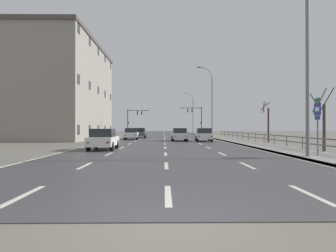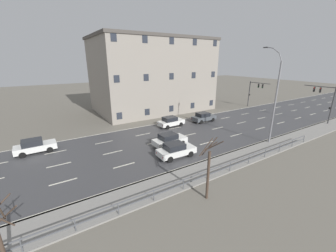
{
  "view_description": "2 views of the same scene",
  "coord_description": "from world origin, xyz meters",
  "px_view_note": "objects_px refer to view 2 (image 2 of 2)",
  "views": [
    {
      "loc": [
        -0.1,
        -5.04,
        1.68
      ],
      "look_at": [
        0.88,
        65.98,
        1.98
      ],
      "focal_mm": 30.89,
      "sensor_mm": 36.0,
      "label": 1
    },
    {
      "loc": [
        21.12,
        17.61,
        9.87
      ],
      "look_at": [
        0.0,
        30.89,
        1.88
      ],
      "focal_mm": 22.1,
      "sensor_mm": 36.0,
      "label": 2
    }
  ],
  "objects_px": {
    "car_far_left": "(169,140)",
    "car_far_right": "(171,122)",
    "traffic_signal_right": "(325,98)",
    "street_lamp_midground": "(274,99)",
    "car_near_right": "(204,117)",
    "traffic_signal_left": "(254,90)",
    "brick_building": "(153,75)",
    "car_distant": "(176,150)",
    "car_mid_centre": "(35,146)"
  },
  "relations": [
    {
      "from": "car_far_left",
      "to": "car_distant",
      "type": "height_order",
      "value": "same"
    },
    {
      "from": "car_distant",
      "to": "brick_building",
      "type": "height_order",
      "value": "brick_building"
    },
    {
      "from": "traffic_signal_left",
      "to": "car_far_left",
      "type": "distance_m",
      "value": 28.46
    },
    {
      "from": "brick_building",
      "to": "street_lamp_midground",
      "type": "bearing_deg",
      "value": 7.36
    },
    {
      "from": "traffic_signal_left",
      "to": "brick_building",
      "type": "relative_size",
      "value": 0.25
    },
    {
      "from": "brick_building",
      "to": "car_far_right",
      "type": "bearing_deg",
      "value": -16.11
    },
    {
      "from": "car_far_right",
      "to": "car_mid_centre",
      "type": "relative_size",
      "value": 1.01
    },
    {
      "from": "traffic_signal_right",
      "to": "brick_building",
      "type": "relative_size",
      "value": 0.27
    },
    {
      "from": "street_lamp_midground",
      "to": "car_near_right",
      "type": "xyz_separation_m",
      "value": [
        -11.32,
        -0.59,
        -4.76
      ]
    },
    {
      "from": "street_lamp_midground",
      "to": "car_near_right",
      "type": "relative_size",
      "value": 2.77
    },
    {
      "from": "traffic_signal_right",
      "to": "car_near_right",
      "type": "xyz_separation_m",
      "value": [
        -10.66,
        -15.95,
        -3.33
      ]
    },
    {
      "from": "traffic_signal_right",
      "to": "car_far_left",
      "type": "relative_size",
      "value": 1.46
    },
    {
      "from": "street_lamp_midground",
      "to": "traffic_signal_left",
      "type": "distance_m",
      "value": 21.47
    },
    {
      "from": "traffic_signal_left",
      "to": "car_near_right",
      "type": "relative_size",
      "value": 1.35
    },
    {
      "from": "traffic_signal_right",
      "to": "car_far_left",
      "type": "height_order",
      "value": "traffic_signal_right"
    },
    {
      "from": "street_lamp_midground",
      "to": "traffic_signal_right",
      "type": "height_order",
      "value": "street_lamp_midground"
    },
    {
      "from": "car_far_right",
      "to": "brick_building",
      "type": "bearing_deg",
      "value": 161.15
    },
    {
      "from": "traffic_signal_right",
      "to": "car_distant",
      "type": "relative_size",
      "value": 1.45
    },
    {
      "from": "traffic_signal_left",
      "to": "street_lamp_midground",
      "type": "bearing_deg",
      "value": -48.55
    },
    {
      "from": "car_distant",
      "to": "brick_building",
      "type": "bearing_deg",
      "value": 159.76
    },
    {
      "from": "car_far_left",
      "to": "car_mid_centre",
      "type": "relative_size",
      "value": 1.0
    },
    {
      "from": "car_far_left",
      "to": "car_near_right",
      "type": "xyz_separation_m",
      "value": [
        -5.64,
        10.38,
        0.0
      ]
    },
    {
      "from": "street_lamp_midground",
      "to": "traffic_signal_left",
      "type": "height_order",
      "value": "street_lamp_midground"
    },
    {
      "from": "traffic_signal_left",
      "to": "car_distant",
      "type": "height_order",
      "value": "traffic_signal_left"
    },
    {
      "from": "street_lamp_midground",
      "to": "car_near_right",
      "type": "distance_m",
      "value": 12.29
    },
    {
      "from": "traffic_signal_left",
      "to": "brick_building",
      "type": "xyz_separation_m",
      "value": [
        -10.13,
        -19.18,
        3.2
      ]
    },
    {
      "from": "car_near_right",
      "to": "brick_building",
      "type": "relative_size",
      "value": 0.18
    },
    {
      "from": "car_far_left",
      "to": "brick_building",
      "type": "relative_size",
      "value": 0.18
    },
    {
      "from": "car_far_left",
      "to": "brick_building",
      "type": "distance_m",
      "value": 21.13
    },
    {
      "from": "street_lamp_midground",
      "to": "brick_building",
      "type": "relative_size",
      "value": 0.5
    },
    {
      "from": "brick_building",
      "to": "car_near_right",
      "type": "bearing_deg",
      "value": 11.12
    },
    {
      "from": "traffic_signal_right",
      "to": "car_far_right",
      "type": "xyz_separation_m",
      "value": [
        -11.33,
        -22.06,
        -3.33
      ]
    },
    {
      "from": "traffic_signal_left",
      "to": "car_mid_centre",
      "type": "height_order",
      "value": "traffic_signal_left"
    },
    {
      "from": "traffic_signal_right",
      "to": "car_distant",
      "type": "distance_m",
      "value": 27.61
    },
    {
      "from": "car_mid_centre",
      "to": "brick_building",
      "type": "xyz_separation_m",
      "value": [
        -12.26,
        21.47,
        6.22
      ]
    },
    {
      "from": "car_far_left",
      "to": "car_far_right",
      "type": "bearing_deg",
      "value": 144.69
    },
    {
      "from": "car_distant",
      "to": "traffic_signal_left",
      "type": "bearing_deg",
      "value": 114.09
    },
    {
      "from": "car_distant",
      "to": "brick_building",
      "type": "xyz_separation_m",
      "value": [
        -21.43,
        8.81,
        6.22
      ]
    },
    {
      "from": "traffic_signal_left",
      "to": "car_distant",
      "type": "relative_size",
      "value": 1.33
    },
    {
      "from": "traffic_signal_right",
      "to": "car_far_right",
      "type": "distance_m",
      "value": 25.02
    },
    {
      "from": "car_far_left",
      "to": "car_near_right",
      "type": "distance_m",
      "value": 11.81
    },
    {
      "from": "car_far_right",
      "to": "car_far_left",
      "type": "distance_m",
      "value": 7.62
    },
    {
      "from": "car_far_left",
      "to": "car_near_right",
      "type": "relative_size",
      "value": 1.01
    },
    {
      "from": "car_mid_centre",
      "to": "brick_building",
      "type": "height_order",
      "value": "brick_building"
    },
    {
      "from": "street_lamp_midground",
      "to": "car_far_left",
      "type": "height_order",
      "value": "street_lamp_midground"
    },
    {
      "from": "street_lamp_midground",
      "to": "brick_building",
      "type": "height_order",
      "value": "brick_building"
    },
    {
      "from": "car_near_right",
      "to": "car_far_right",
      "type": "bearing_deg",
      "value": -96.41
    },
    {
      "from": "car_mid_centre",
      "to": "traffic_signal_right",
      "type": "bearing_deg",
      "value": 72.87
    },
    {
      "from": "street_lamp_midground",
      "to": "car_distant",
      "type": "xyz_separation_m",
      "value": [
        -2.86,
        -11.95,
        -4.76
      ]
    },
    {
      "from": "traffic_signal_left",
      "to": "brick_building",
      "type": "bearing_deg",
      "value": -117.85
    }
  ]
}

